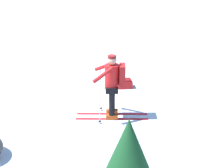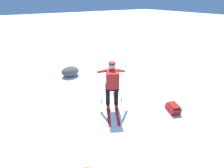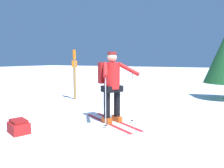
% 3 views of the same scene
% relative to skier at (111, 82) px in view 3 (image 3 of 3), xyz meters
% --- Properties ---
extents(ground_plane, '(80.00, 80.00, 0.00)m').
position_rel_skier_xyz_m(ground_plane, '(-0.42, -0.50, -0.95)').
color(ground_plane, white).
extents(skier, '(1.23, 1.80, 1.65)m').
position_rel_skier_xyz_m(skier, '(0.00, 0.00, 0.00)').
color(skier, red).
rests_on(skier, ground_plane).
extents(dropped_backpack, '(0.46, 0.53, 0.28)m').
position_rel_skier_xyz_m(dropped_backpack, '(-1.57, 1.27, -0.82)').
color(dropped_backpack, maroon).
rests_on(dropped_backpack, ground_plane).
extents(trail_marker, '(0.24, 0.11, 1.83)m').
position_rel_skier_xyz_m(trail_marker, '(1.98, 2.61, 0.12)').
color(trail_marker, olive).
rests_on(trail_marker, ground_plane).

